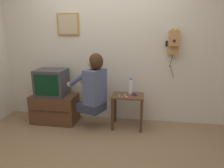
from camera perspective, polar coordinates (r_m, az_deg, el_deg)
The scene contains 12 objects.
ground_plane at distance 2.86m, azimuth -4.75°, elevation -17.41°, with size 14.00×14.00×0.00m, color #846647.
wall_back at distance 3.43m, azimuth -1.16°, elevation 10.55°, with size 6.80×0.05×2.55m.
side_table at distance 3.23m, azimuth 4.52°, elevation -5.43°, with size 0.50×0.37×0.55m.
person at distance 3.08m, azimuth -5.29°, elevation -0.01°, with size 0.62×0.52×0.92m.
tv_stand at distance 3.60m, azimuth -15.97°, elevation -6.70°, with size 0.75×0.42×0.48m.
television at distance 3.48m, azimuth -16.83°, elevation 0.44°, with size 0.49×0.40×0.44m.
wall_phone_antique at distance 3.32m, azimuth 17.15°, elevation 11.35°, with size 0.20×0.19×0.78m.
framed_picture at distance 3.57m, azimuth -12.44°, elevation 16.33°, with size 0.38×0.03×0.36m.
cell_phone_held at distance 3.14m, azimuth 2.91°, elevation -3.24°, with size 0.11×0.14×0.01m.
cell_phone_spare at distance 3.19m, azimuth 6.38°, elevation -3.03°, with size 0.10×0.14×0.01m.
water_bottle at distance 3.23m, azimuth 5.35°, elevation -0.71°, with size 0.07×0.07×0.26m.
toothbrush at distance 3.07m, azimuth 4.92°, elevation -3.67°, with size 0.12×0.11×0.02m.
Camera 1 is at (0.60, -2.36, 1.50)m, focal length 32.00 mm.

